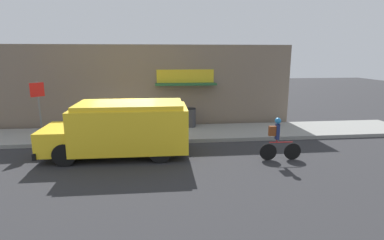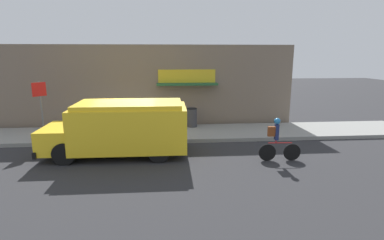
# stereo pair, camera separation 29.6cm
# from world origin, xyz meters

# --- Properties ---
(ground_plane) EXTENTS (70.00, 70.00, 0.00)m
(ground_plane) POSITION_xyz_m (0.00, 0.00, 0.00)
(ground_plane) COLOR #2B2B2D
(sidewalk) EXTENTS (28.00, 2.90, 0.17)m
(sidewalk) POSITION_xyz_m (0.00, 1.45, 0.09)
(sidewalk) COLOR gray
(sidewalk) RESTS_ON ground_plane
(storefront) EXTENTS (17.21, 0.81, 4.37)m
(storefront) POSITION_xyz_m (0.07, 3.22, 2.19)
(storefront) COLOR #756656
(storefront) RESTS_ON ground_plane
(school_bus) EXTENTS (5.47, 2.76, 2.09)m
(school_bus) POSITION_xyz_m (0.03, -1.31, 1.10)
(school_bus) COLOR yellow
(school_bus) RESTS_ON ground_plane
(cyclist) EXTENTS (1.56, 0.23, 1.62)m
(cyclist) POSITION_xyz_m (5.79, -2.50, 0.82)
(cyclist) COLOR black
(cyclist) RESTS_ON ground_plane
(stop_sign_post) EXTENTS (0.45, 0.45, 2.57)m
(stop_sign_post) POSITION_xyz_m (-3.74, 0.72, 1.89)
(stop_sign_post) COLOR slate
(stop_sign_post) RESTS_ON sidewalk
(trash_bin) EXTENTS (0.52, 0.52, 0.98)m
(trash_bin) POSITION_xyz_m (3.06, 2.38, 0.66)
(trash_bin) COLOR #38383D
(trash_bin) RESTS_ON sidewalk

